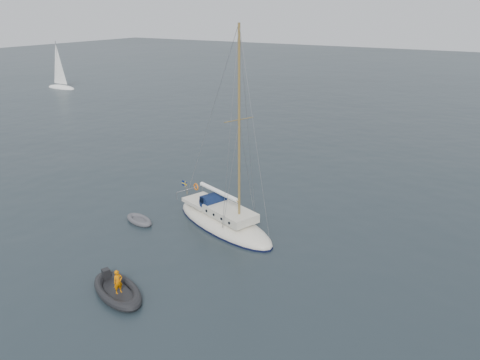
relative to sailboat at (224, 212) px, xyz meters
The scene contains 5 objects.
ground 3.16m from the sailboat, ahead, with size 300.00×300.00×0.00m, color black.
sailboat is the anchor object (origin of this frame).
dinghy 5.95m from the sailboat, 155.09° to the right, with size 2.49×1.13×0.36m.
rib 9.57m from the sailboat, 92.48° to the right, with size 4.14×1.88×1.51m.
distant_yacht_a 64.87m from the sailboat, 149.86° to the left, with size 6.63×3.54×8.78m.
Camera 1 is at (12.62, -24.05, 13.95)m, focal length 35.00 mm.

